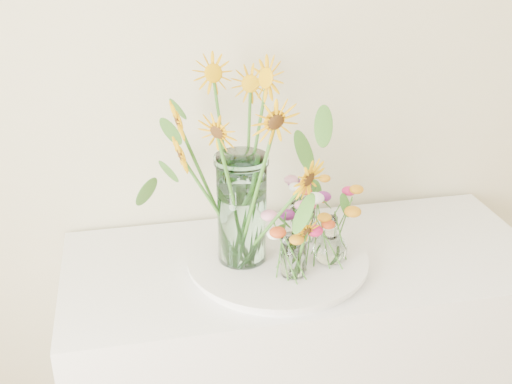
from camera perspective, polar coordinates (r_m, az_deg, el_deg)
counter at (r=2.17m, az=3.96°, el=-16.08°), size 1.40×0.60×0.90m
tray at (r=1.85m, az=1.93°, el=-6.24°), size 0.49×0.49×0.02m
mason_jar at (r=1.76m, az=-1.27°, el=-1.55°), size 0.16×0.16×0.32m
sunflower_bouquet at (r=1.71m, az=-1.31°, el=2.42°), size 0.91×0.91×0.58m
small_vase_a at (r=1.74m, az=3.36°, el=-5.74°), size 0.09×0.09×0.12m
wildflower_posy_a at (r=1.72m, az=3.39°, el=-4.45°), size 0.21×0.21×0.21m
small_vase_b at (r=1.81m, az=6.63°, el=-4.23°), size 0.12×0.12×0.14m
wildflower_posy_b at (r=1.78m, az=6.70°, el=-2.97°), size 0.22×0.22×0.23m
small_vase_c at (r=1.91m, az=4.16°, el=-2.59°), size 0.09×0.09×0.13m
wildflower_posy_c at (r=1.89m, az=4.20°, el=-1.38°), size 0.19×0.19×0.22m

